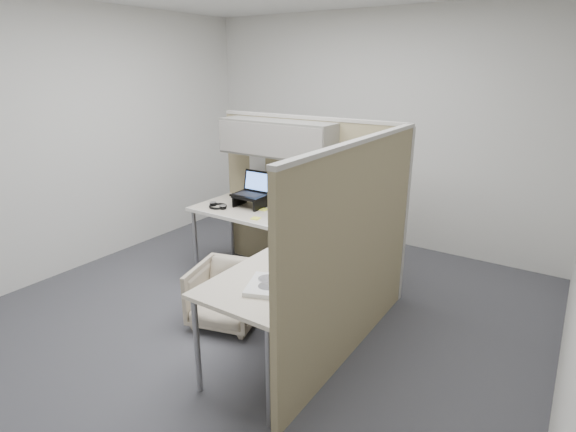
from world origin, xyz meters
The scene contains 19 objects.
ground centered at (0.00, 0.00, 0.00)m, with size 4.50×4.50×0.00m, color #3E3E43.
partition_back centered at (-0.22, 0.83, 1.10)m, with size 2.00×0.36×1.63m.
partition_right centered at (0.90, -0.07, 0.82)m, with size 0.07×2.03×1.63m.
desk centered at (0.12, 0.13, 0.69)m, with size 2.00×1.98×0.73m.
office_chair centered at (-0.16, -0.29, 0.28)m, with size 0.55×0.51×0.56m, color beige.
monitor_left centered at (0.15, 0.72, 1.00)m, with size 0.44×0.20×0.47m.
monitor_right centered at (0.62, 0.54, 1.00)m, with size 0.37×0.30×0.47m.
laptop_station centered at (-0.57, 0.60, 0.86)m, with size 0.33×0.28×0.35m.
keyboard centered at (0.25, 0.31, 0.74)m, with size 0.48×0.16×0.02m, color black.
mouse centered at (0.50, 0.35, 0.75)m, with size 0.09×0.06×0.03m, color black.
travel_mug centered at (0.37, 0.65, 0.82)m, with size 0.09×0.09×0.19m.
soda_can_green centered at (0.66, 0.32, 0.79)m, with size 0.07×0.07×0.12m, color #268C1E.
soda_can_silver centered at (0.56, 0.50, 0.79)m, with size 0.07×0.07×0.12m, color #268C1E.
sticky_note_a centered at (-0.30, 0.31, 0.73)m, with size 0.08×0.08×0.01m, color #F8FF43.
sticky_note_b centered at (0.00, 0.28, 0.73)m, with size 0.08×0.08×0.01m, color #F8FF43.
sticky_note_c centered at (-0.41, 0.57, 0.73)m, with size 0.08×0.08×0.01m, color #F8FF43.
headphones centered at (-0.84, 0.39, 0.74)m, with size 0.23×0.21×0.03m.
paper_stack centered at (0.59, -0.73, 0.75)m, with size 0.34×0.38×0.03m.
desk_clock centered at (0.65, -0.27, 0.77)m, with size 0.08×0.09×0.09m.
Camera 1 is at (2.13, -2.81, 2.08)m, focal length 28.00 mm.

